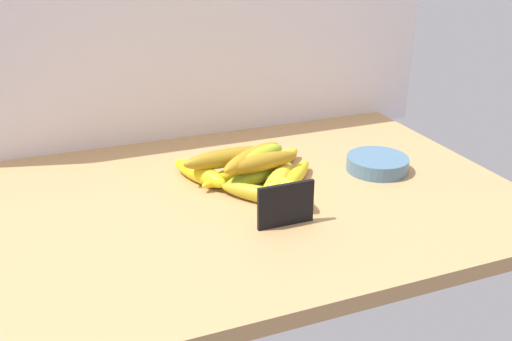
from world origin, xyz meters
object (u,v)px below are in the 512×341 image
at_px(banana_2, 276,184).
at_px(banana_0, 263,195).
at_px(banana_6, 278,162).
at_px(banana_1, 235,172).
at_px(banana_8, 261,162).
at_px(banana_11, 229,158).
at_px(fruit_bowl, 377,164).
at_px(banana_7, 260,175).
at_px(banana_3, 289,191).
at_px(banana_10, 253,157).
at_px(banana_5, 294,178).
at_px(chalkboard_sign, 286,206).
at_px(banana_4, 200,173).
at_px(banana_9, 256,158).

bearing_deg(banana_2, banana_0, -143.16).
bearing_deg(banana_6, banana_1, -170.83).
relative_size(banana_8, banana_11, 0.87).
bearing_deg(banana_8, fruit_bowl, -4.36).
relative_size(banana_0, banana_7, 1.04).
bearing_deg(fruit_bowl, banana_3, -165.86).
relative_size(banana_10, banana_11, 0.93).
height_order(banana_5, banana_6, banana_6).
relative_size(banana_7, banana_8, 1.04).
height_order(chalkboard_sign, banana_4, chalkboard_sign).
relative_size(banana_2, banana_6, 1.19).
bearing_deg(banana_0, banana_10, 80.21).
bearing_deg(banana_0, banana_9, 76.63).
relative_size(banana_5, banana_7, 1.01).
height_order(chalkboard_sign, banana_2, chalkboard_sign).
relative_size(chalkboard_sign, banana_10, 0.59).
bearing_deg(banana_1, banana_4, 167.74).
height_order(banana_4, banana_9, banana_9).
bearing_deg(banana_5, banana_8, 160.92).
distance_m(chalkboard_sign, banana_7, 0.19).
bearing_deg(banana_8, banana_6, 44.78).
bearing_deg(banana_8, chalkboard_sign, -97.21).
relative_size(banana_2, banana_10, 1.07).
bearing_deg(banana_9, banana_7, -59.67).
relative_size(banana_5, banana_11, 0.91).
relative_size(chalkboard_sign, banana_4, 0.66).
bearing_deg(fruit_bowl, banana_2, -174.71).
height_order(banana_3, banana_9, banana_9).
relative_size(banana_3, banana_8, 0.87).
relative_size(banana_9, banana_10, 0.90).
bearing_deg(banana_0, banana_2, 36.84).
bearing_deg(banana_7, banana_5, -30.47).
xyz_separation_m(banana_2, banana_8, (-0.02, 0.04, 0.03)).
bearing_deg(banana_0, banana_4, 122.17).
distance_m(banana_3, banana_9, 0.12).
bearing_deg(banana_4, chalkboard_sign, -68.44).
height_order(banana_2, banana_10, banana_10).
xyz_separation_m(fruit_bowl, banana_8, (-0.27, 0.02, 0.04)).
distance_m(banana_4, banana_10, 0.12).
bearing_deg(banana_11, banana_0, -77.28).
bearing_deg(banana_3, banana_5, 57.41).
bearing_deg(banana_5, banana_3, -122.59).
relative_size(banana_3, banana_6, 0.91).
bearing_deg(banana_11, banana_4, 165.61).
relative_size(banana_1, banana_11, 0.99).
relative_size(fruit_bowl, banana_4, 0.83).
distance_m(banana_0, banana_6, 0.17).
xyz_separation_m(fruit_bowl, banana_3, (-0.25, -0.06, 0.00)).
xyz_separation_m(chalkboard_sign, banana_6, (0.09, 0.24, -0.02)).
height_order(banana_4, banana_10, banana_10).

